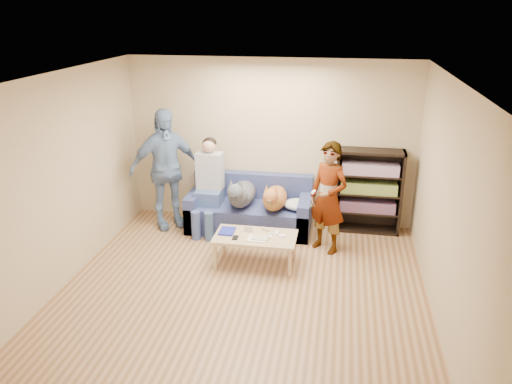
% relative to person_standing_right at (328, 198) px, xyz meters
% --- Properties ---
extents(ground, '(5.00, 5.00, 0.00)m').
position_rel_person_standing_right_xyz_m(ground, '(-0.97, -1.54, -0.80)').
color(ground, brown).
rests_on(ground, ground).
extents(ceiling, '(5.00, 5.00, 0.00)m').
position_rel_person_standing_right_xyz_m(ceiling, '(-0.97, -1.54, 1.80)').
color(ceiling, white).
rests_on(ceiling, ground).
extents(wall_back, '(4.50, 0.00, 4.50)m').
position_rel_person_standing_right_xyz_m(wall_back, '(-0.97, 0.96, 0.50)').
color(wall_back, tan).
rests_on(wall_back, ground).
extents(wall_front, '(4.50, 0.00, 4.50)m').
position_rel_person_standing_right_xyz_m(wall_front, '(-0.97, -4.04, 0.50)').
color(wall_front, tan).
rests_on(wall_front, ground).
extents(wall_left, '(0.00, 5.00, 5.00)m').
position_rel_person_standing_right_xyz_m(wall_left, '(-3.22, -1.54, 0.50)').
color(wall_left, tan).
rests_on(wall_left, ground).
extents(wall_right, '(0.00, 5.00, 5.00)m').
position_rel_person_standing_right_xyz_m(wall_right, '(1.28, -1.54, 0.50)').
color(wall_right, tan).
rests_on(wall_right, ground).
extents(blanket, '(0.43, 0.37, 0.15)m').
position_rel_person_standing_right_xyz_m(blanket, '(-0.46, 0.41, -0.30)').
color(blanket, '#BBBBC0').
rests_on(blanket, sofa).
extents(person_standing_right, '(0.70, 0.64, 1.60)m').
position_rel_person_standing_right_xyz_m(person_standing_right, '(0.00, 0.00, 0.00)').
color(person_standing_right, gray).
rests_on(person_standing_right, ground).
extents(person_standing_left, '(1.16, 1.04, 1.89)m').
position_rel_person_standing_right_xyz_m(person_standing_left, '(-2.53, 0.42, 0.15)').
color(person_standing_left, '#7497BB').
rests_on(person_standing_left, ground).
extents(held_controller, '(0.06, 0.11, 0.03)m').
position_rel_person_standing_right_xyz_m(held_controller, '(-0.20, -0.20, 0.15)').
color(held_controller, white).
rests_on(held_controller, person_standing_right).
extents(notebook_blue, '(0.20, 0.26, 0.03)m').
position_rel_person_standing_right_xyz_m(notebook_blue, '(-1.33, -0.55, -0.37)').
color(notebook_blue, '#1B2599').
rests_on(notebook_blue, coffee_table).
extents(papers, '(0.26, 0.20, 0.02)m').
position_rel_person_standing_right_xyz_m(papers, '(-0.88, -0.70, -0.37)').
color(papers, white).
rests_on(papers, coffee_table).
extents(magazine, '(0.22, 0.17, 0.01)m').
position_rel_person_standing_right_xyz_m(magazine, '(-0.85, -0.68, -0.36)').
color(magazine, '#BAB395').
rests_on(magazine, coffee_table).
extents(camera_silver, '(0.11, 0.06, 0.05)m').
position_rel_person_standing_right_xyz_m(camera_silver, '(-1.05, -0.48, -0.35)').
color(camera_silver, '#ABAAAF').
rests_on(camera_silver, coffee_table).
extents(controller_a, '(0.04, 0.13, 0.03)m').
position_rel_person_standing_right_xyz_m(controller_a, '(-0.65, -0.50, -0.36)').
color(controller_a, white).
rests_on(controller_a, coffee_table).
extents(controller_b, '(0.09, 0.06, 0.03)m').
position_rel_person_standing_right_xyz_m(controller_b, '(-0.57, -0.58, -0.36)').
color(controller_b, white).
rests_on(controller_b, coffee_table).
extents(headphone_cup_a, '(0.07, 0.07, 0.02)m').
position_rel_person_standing_right_xyz_m(headphone_cup_a, '(-0.73, -0.62, -0.37)').
color(headphone_cup_a, white).
rests_on(headphone_cup_a, coffee_table).
extents(headphone_cup_b, '(0.07, 0.07, 0.02)m').
position_rel_person_standing_right_xyz_m(headphone_cup_b, '(-0.73, -0.54, -0.37)').
color(headphone_cup_b, silver).
rests_on(headphone_cup_b, coffee_table).
extents(pen_orange, '(0.13, 0.06, 0.01)m').
position_rel_person_standing_right_xyz_m(pen_orange, '(-0.95, -0.76, -0.38)').
color(pen_orange, '#CE611D').
rests_on(pen_orange, coffee_table).
extents(pen_black, '(0.13, 0.08, 0.01)m').
position_rel_person_standing_right_xyz_m(pen_black, '(-0.81, -0.42, -0.38)').
color(pen_black, black).
rests_on(pen_black, coffee_table).
extents(wallet, '(0.07, 0.12, 0.02)m').
position_rel_person_standing_right_xyz_m(wallet, '(-1.18, -0.72, -0.37)').
color(wallet, black).
rests_on(wallet, coffee_table).
extents(sofa, '(1.90, 0.85, 0.82)m').
position_rel_person_standing_right_xyz_m(sofa, '(-1.22, 0.56, -0.52)').
color(sofa, '#515B93').
rests_on(sofa, ground).
extents(person_seated, '(0.40, 0.73, 1.47)m').
position_rel_person_standing_right_xyz_m(person_seated, '(-1.84, 0.43, -0.03)').
color(person_seated, '#446196').
rests_on(person_seated, sofa).
extents(dog_gray, '(0.39, 1.24, 0.57)m').
position_rel_person_standing_right_xyz_m(dog_gray, '(-1.32, 0.38, -0.17)').
color(dog_gray, '#484951').
rests_on(dog_gray, sofa).
extents(dog_tan, '(0.36, 1.14, 0.52)m').
position_rel_person_standing_right_xyz_m(dog_tan, '(-0.81, 0.34, -0.19)').
color(dog_tan, '#B97538').
rests_on(dog_tan, sofa).
extents(coffee_table, '(1.10, 0.60, 0.42)m').
position_rel_person_standing_right_xyz_m(coffee_table, '(-0.93, -0.60, -0.43)').
color(coffee_table, tan).
rests_on(coffee_table, ground).
extents(bookshelf, '(1.00, 0.34, 1.30)m').
position_rel_person_standing_right_xyz_m(bookshelf, '(0.58, 0.79, -0.12)').
color(bookshelf, black).
rests_on(bookshelf, ground).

